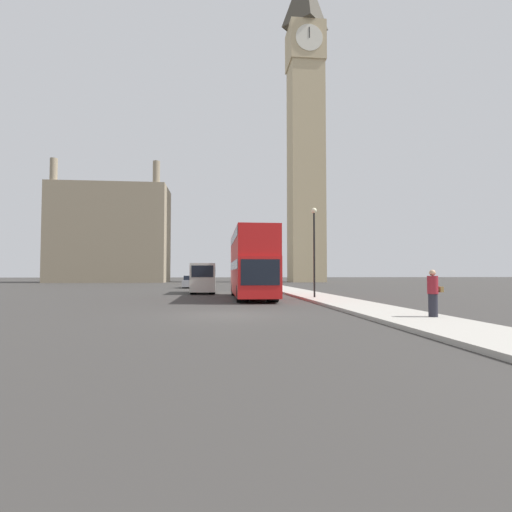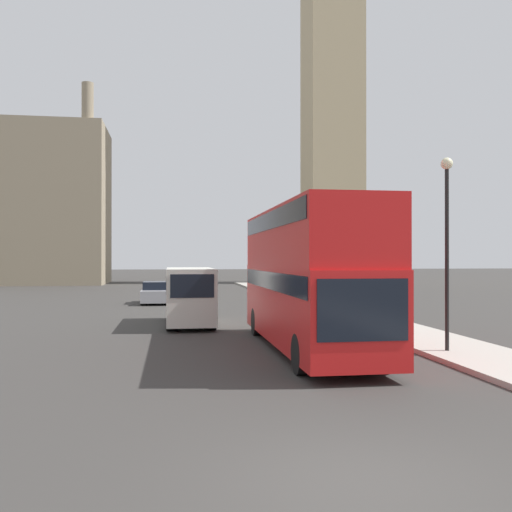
# 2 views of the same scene
# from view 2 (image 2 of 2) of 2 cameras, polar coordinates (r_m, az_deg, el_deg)

# --- Properties ---
(ground_plane) EXTENTS (300.00, 300.00, 0.00)m
(ground_plane) POSITION_cam_2_polar(r_m,az_deg,el_deg) (8.06, 10.52, -21.48)
(ground_plane) COLOR #383533
(clock_tower) EXTENTS (6.92, 7.09, 63.93)m
(clock_tower) POSITION_cam_2_polar(r_m,az_deg,el_deg) (75.95, 7.61, 22.89)
(clock_tower) COLOR tan
(clock_tower) RESTS_ON ground_plane
(building_block_distant) EXTENTS (21.07, 10.60, 22.14)m
(building_block_distant) POSITION_cam_2_polar(r_m,az_deg,el_deg) (71.18, -23.18, 4.74)
(building_block_distant) COLOR gray
(building_block_distant) RESTS_ON ground_plane
(red_double_decker_bus) EXTENTS (2.48, 10.64, 4.49)m
(red_double_decker_bus) POSITION_cam_2_polar(r_m,az_deg,el_deg) (18.22, 5.15, -1.61)
(red_double_decker_bus) COLOR red
(red_double_decker_bus) RESTS_ON ground_plane
(white_van) EXTENTS (2.03, 5.76, 2.50)m
(white_van) POSITION_cam_2_polar(r_m,az_deg,el_deg) (25.16, -6.63, -3.87)
(white_van) COLOR silver
(white_van) RESTS_ON ground_plane
(street_lamp) EXTENTS (0.36, 0.36, 5.82)m
(street_lamp) POSITION_cam_2_polar(r_m,az_deg,el_deg) (18.15, 18.55, 3.05)
(street_lamp) COLOR black
(street_lamp) RESTS_ON sidewalk_strip
(parked_sedan) EXTENTS (1.88, 4.34, 1.42)m
(parked_sedan) POSITION_cam_2_polar(r_m,az_deg,el_deg) (37.82, -9.93, -3.71)
(parked_sedan) COLOR #99999E
(parked_sedan) RESTS_ON ground_plane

